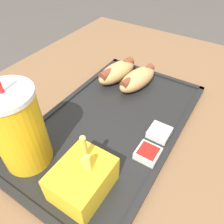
{
  "coord_description": "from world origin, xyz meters",
  "views": [
    {
      "loc": [
        -0.34,
        -0.15,
        1.09
      ],
      "look_at": [
        -0.05,
        0.04,
        0.77
      ],
      "focal_mm": 35.0,
      "sensor_mm": 36.0,
      "label": 1
    }
  ],
  "objects_px": {
    "hot_dog_far": "(117,72)",
    "fries_carton": "(83,179)",
    "soda_cup": "(18,129)",
    "sauce_cup_mayo": "(159,132)",
    "hot_dog_near": "(137,79)",
    "sauce_cup_ketchup": "(148,153)"
  },
  "relations": [
    {
      "from": "hot_dog_near",
      "to": "soda_cup",
      "type": "bearing_deg",
      "value": 168.03
    },
    {
      "from": "soda_cup",
      "to": "hot_dog_far",
      "type": "bearing_deg",
      "value": -0.6
    },
    {
      "from": "hot_dog_far",
      "to": "fries_carton",
      "type": "relative_size",
      "value": 1.23
    },
    {
      "from": "hot_dog_far",
      "to": "hot_dog_near",
      "type": "bearing_deg",
      "value": -90.0
    },
    {
      "from": "soda_cup",
      "to": "sauce_cup_ketchup",
      "type": "bearing_deg",
      "value": -56.63
    },
    {
      "from": "hot_dog_near",
      "to": "sauce_cup_ketchup",
      "type": "relative_size",
      "value": 3.16
    },
    {
      "from": "hot_dog_far",
      "to": "fries_carton",
      "type": "xyz_separation_m",
      "value": [
        -0.31,
        -0.12,
        0.0
      ]
    },
    {
      "from": "soda_cup",
      "to": "hot_dog_near",
      "type": "relative_size",
      "value": 1.42
    },
    {
      "from": "soda_cup",
      "to": "hot_dog_near",
      "type": "distance_m",
      "value": 0.32
    },
    {
      "from": "fries_carton",
      "to": "sauce_cup_mayo",
      "type": "relative_size",
      "value": 2.57
    },
    {
      "from": "hot_dog_far",
      "to": "soda_cup",
      "type": "bearing_deg",
      "value": 179.4
    },
    {
      "from": "hot_dog_near",
      "to": "fries_carton",
      "type": "xyz_separation_m",
      "value": [
        -0.31,
        -0.06,
        0.0
      ]
    },
    {
      "from": "soda_cup",
      "to": "fries_carton",
      "type": "height_order",
      "value": "soda_cup"
    },
    {
      "from": "sauce_cup_mayo",
      "to": "hot_dog_near",
      "type": "bearing_deg",
      "value": 43.25
    },
    {
      "from": "soda_cup",
      "to": "hot_dog_near",
      "type": "bearing_deg",
      "value": -11.97
    },
    {
      "from": "hot_dog_far",
      "to": "fries_carton",
      "type": "distance_m",
      "value": 0.33
    },
    {
      "from": "fries_carton",
      "to": "sauce_cup_mayo",
      "type": "xyz_separation_m",
      "value": [
        0.18,
        -0.06,
        -0.02
      ]
    },
    {
      "from": "hot_dog_far",
      "to": "sauce_cup_ketchup",
      "type": "distance_m",
      "value": 0.26
    },
    {
      "from": "hot_dog_near",
      "to": "fries_carton",
      "type": "bearing_deg",
      "value": -168.9
    },
    {
      "from": "hot_dog_far",
      "to": "fries_carton",
      "type": "bearing_deg",
      "value": -158.12
    },
    {
      "from": "hot_dog_far",
      "to": "sauce_cup_mayo",
      "type": "xyz_separation_m",
      "value": [
        -0.13,
        -0.18,
        -0.02
      ]
    },
    {
      "from": "fries_carton",
      "to": "sauce_cup_mayo",
      "type": "distance_m",
      "value": 0.19
    }
  ]
}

